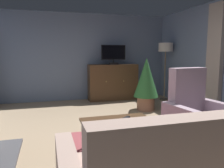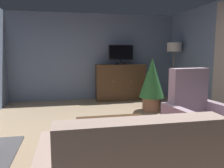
# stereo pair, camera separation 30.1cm
# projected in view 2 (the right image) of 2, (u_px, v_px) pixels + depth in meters

# --- Properties ---
(ground_plane) EXTENTS (5.61, 7.27, 0.04)m
(ground_plane) POSITION_uv_depth(u_px,v_px,m) (121.00, 139.00, 3.75)
(ground_plane) COLOR tan
(wall_back) EXTENTS (5.61, 0.10, 2.58)m
(wall_back) POSITION_uv_depth(u_px,v_px,m) (94.00, 57.00, 6.86)
(wall_back) COLOR slate
(wall_back) RESTS_ON ground_plane
(curtain_panel_far) EXTENTS (0.10, 0.44, 2.17)m
(curtain_panel_far) POSITION_uv_depth(u_px,v_px,m) (223.00, 53.00, 4.81)
(curtain_panel_far) COLOR #B2A393
(rug_central) EXTENTS (2.20, 1.91, 0.01)m
(rug_central) POSITION_uv_depth(u_px,v_px,m) (139.00, 149.00, 3.31)
(rug_central) COLOR #9E474C
(rug_central) RESTS_ON ground_plane
(tv_cabinet) EXTENTS (1.48, 0.45, 1.08)m
(tv_cabinet) POSITION_uv_depth(u_px,v_px,m) (120.00, 83.00, 6.77)
(tv_cabinet) COLOR #352315
(tv_cabinet) RESTS_ON ground_plane
(television) EXTENTS (0.73, 0.20, 0.57)m
(television) POSITION_uv_depth(u_px,v_px,m) (121.00, 54.00, 6.60)
(television) COLOR black
(television) RESTS_ON tv_cabinet
(coffee_table) EXTENTS (1.00, 0.48, 0.47)m
(coffee_table) POSITION_uv_depth(u_px,v_px,m) (112.00, 124.00, 3.22)
(coffee_table) COLOR #4C331E
(coffee_table) RESTS_ON ground_plane
(tv_remote) EXTENTS (0.16, 0.15, 0.02)m
(tv_remote) POSITION_uv_depth(u_px,v_px,m) (122.00, 118.00, 3.24)
(tv_remote) COLOR black
(tv_remote) RESTS_ON coffee_table
(armchair_angled_to_table) EXTENTS (1.01, 0.97, 1.18)m
(armchair_angled_to_table) POSITION_uv_depth(u_px,v_px,m) (198.00, 122.00, 3.46)
(armchair_angled_to_table) COLOR #AD93A3
(armchair_angled_to_table) RESTS_ON ground_plane
(potted_plant_tall_palm_by_window) EXTENTS (0.61, 0.61, 1.30)m
(potted_plant_tall_palm_by_window) POSITION_uv_depth(u_px,v_px,m) (152.00, 82.00, 5.46)
(potted_plant_tall_palm_by_window) COLOR #99664C
(potted_plant_tall_palm_by_window) RESTS_ON ground_plane
(floor_lamp) EXTENTS (0.42, 0.42, 1.71)m
(floor_lamp) POSITION_uv_depth(u_px,v_px,m) (174.00, 51.00, 6.48)
(floor_lamp) COLOR #4C4233
(floor_lamp) RESTS_ON ground_plane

